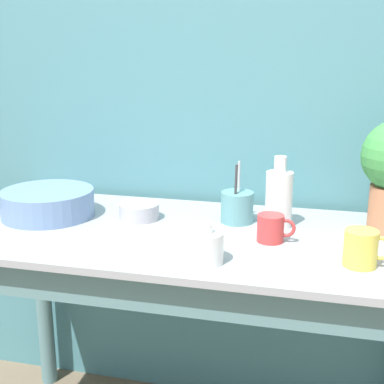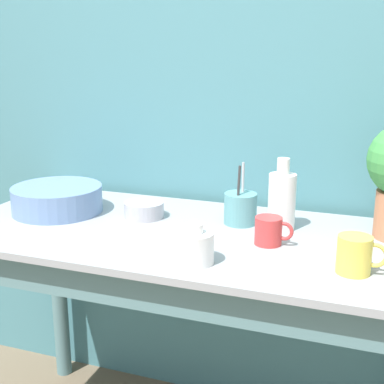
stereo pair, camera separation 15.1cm
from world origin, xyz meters
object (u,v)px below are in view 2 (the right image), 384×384
bowl_wash_large (57,199)px  bottle_short (194,247)px  utensil_cup (240,208)px  bottle_tall (282,200)px  mug_yellow (355,255)px  mug_red (269,231)px  bowl_small_steel (144,210)px

bowl_wash_large → bottle_short: size_ratio=2.85×
bottle_short → utensil_cup: bearing=85.0°
bowl_wash_large → bottle_tall: 0.72m
bottle_tall → mug_yellow: (0.22, -0.26, -0.04)m
bowl_wash_large → mug_yellow: bearing=-10.9°
bottle_tall → bottle_short: size_ratio=2.09×
bowl_wash_large → mug_red: bowl_wash_large is taller
bottle_short → mug_red: 0.24m
bottle_short → mug_yellow: bottle_short is taller
bowl_wash_large → utensil_cup: utensil_cup is taller
bottle_tall → utensil_cup: bottle_tall is taller
mug_yellow → bowl_small_steel: mug_yellow is taller
bowl_small_steel → bowl_wash_large: bearing=-171.9°
bowl_wash_large → bottle_tall: bearing=6.0°
bottle_short → bowl_small_steel: (-0.27, 0.29, -0.02)m
bowl_wash_large → mug_yellow: (0.94, -0.18, 0.00)m
mug_red → bottle_short: bearing=-128.0°
bottle_tall → bottle_short: 0.36m
mug_red → bowl_small_steel: size_ratio=0.84×
utensil_cup → bowl_wash_large: bearing=-172.0°
bowl_small_steel → mug_red: bearing=-13.8°
bottle_short → mug_red: bearing=52.0°
bowl_wash_large → mug_red: bearing=-5.0°
bowl_small_steel → mug_yellow: bearing=-18.9°
bowl_wash_large → bowl_small_steel: size_ratio=2.32×
bottle_tall → mug_yellow: bottle_tall is taller
bottle_short → utensil_cup: (0.03, 0.33, 0.01)m
mug_red → utensil_cup: bearing=129.5°
bowl_wash_large → bottle_short: bearing=-24.1°
bowl_wash_large → mug_yellow: 0.95m
bottle_tall → bowl_small_steel: (-0.43, -0.03, -0.06)m
mug_red → mug_yellow: bearing=-27.5°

